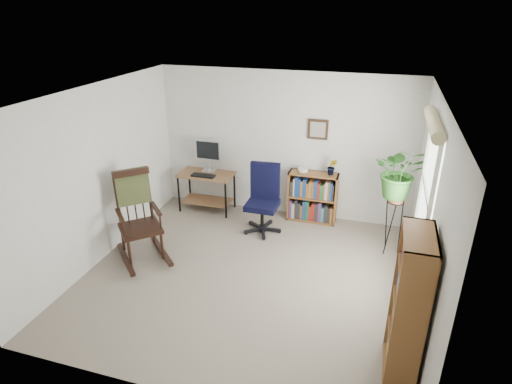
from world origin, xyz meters
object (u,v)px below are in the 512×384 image
(office_chair, at_px, (262,200))
(rocking_chair, at_px, (139,217))
(desk, at_px, (207,192))
(low_bookshelf, at_px, (312,197))
(tall_bookshelf, at_px, (408,307))

(office_chair, bearing_deg, rocking_chair, -143.23)
(desk, distance_m, low_bookshelf, 1.82)
(office_chair, height_order, low_bookshelf, office_chair)
(office_chair, relative_size, rocking_chair, 0.85)
(office_chair, xyz_separation_m, low_bookshelf, (0.68, 0.60, -0.13))
(rocking_chair, bearing_deg, tall_bookshelf, -60.67)
(office_chair, bearing_deg, tall_bookshelf, -52.11)
(office_chair, distance_m, tall_bookshelf, 3.10)
(low_bookshelf, xyz_separation_m, tall_bookshelf, (1.38, -2.90, 0.34))
(rocking_chair, relative_size, tall_bookshelf, 0.85)
(desk, relative_size, low_bookshelf, 1.11)
(rocking_chair, bearing_deg, low_bookshelf, -2.36)
(desk, distance_m, office_chair, 1.25)
(desk, distance_m, tall_bookshelf, 4.26)
(desk, xyz_separation_m, office_chair, (1.14, -0.48, 0.21))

